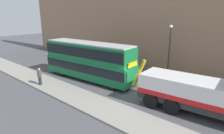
% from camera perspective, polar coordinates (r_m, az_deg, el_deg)
% --- Properties ---
extents(ground_plane, '(120.00, 120.00, 0.00)m').
position_cam_1_polar(ground_plane, '(17.51, 7.90, -7.88)').
color(ground_plane, '#4C4C51').
extents(near_kerb, '(60.00, 2.80, 0.15)m').
position_cam_1_polar(near_kerb, '(14.47, -1.58, -12.64)').
color(near_kerb, gray).
rests_on(near_kerb, ground_plane).
extents(building_facade, '(60.00, 1.50, 16.00)m').
position_cam_1_polar(building_facade, '(23.49, 20.42, 17.40)').
color(building_facade, '#9E7A5B').
rests_on(building_facade, ground_plane).
extents(recovery_tow_truck, '(10.23, 3.36, 3.67)m').
position_cam_1_polar(recovery_tow_truck, '(14.57, 27.39, -6.98)').
color(recovery_tow_truck, '#2D2D2D').
rests_on(recovery_tow_truck, ground_plane).
extents(double_decker_bus, '(11.18, 3.44, 4.06)m').
position_cam_1_polar(double_decker_bus, '(20.65, -7.14, 2.28)').
color(double_decker_bus, '#146B38').
rests_on(double_decker_bus, ground_plane).
extents(pedestrian_onlooker, '(0.42, 0.48, 1.71)m').
position_cam_1_polar(pedestrian_onlooker, '(20.06, -20.83, -2.72)').
color(pedestrian_onlooker, '#232333').
rests_on(pedestrian_onlooker, near_kerb).
extents(street_lamp, '(0.36, 0.36, 5.83)m').
position_cam_1_polar(street_lamp, '(21.76, 16.81, 5.75)').
color(street_lamp, '#38383D').
rests_on(street_lamp, ground_plane).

